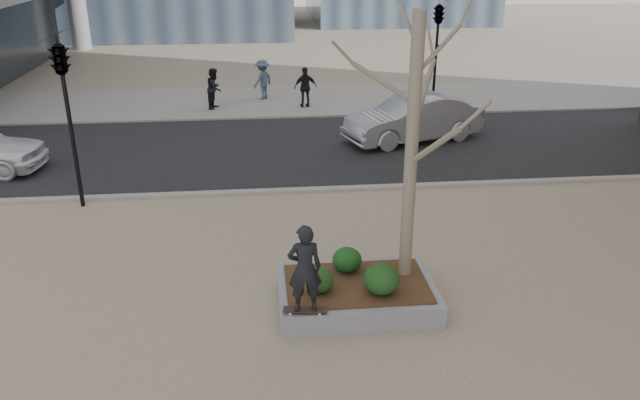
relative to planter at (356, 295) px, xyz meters
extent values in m
plane|color=gray|center=(-1.00, 0.00, -0.23)|extent=(120.00, 120.00, 0.00)
cube|color=black|center=(-1.00, 10.00, -0.21)|extent=(60.00, 8.00, 0.02)
cube|color=gray|center=(-1.00, 17.00, -0.21)|extent=(60.00, 6.00, 0.02)
cube|color=gray|center=(0.00, 0.00, 0.00)|extent=(3.00, 2.00, 0.45)
cube|color=#382314|center=(0.00, 0.00, 0.25)|extent=(2.70, 1.70, 0.04)
ellipsoid|color=#153711|center=(-0.74, -0.23, 0.50)|extent=(0.54, 0.54, 0.46)
ellipsoid|color=#143A12|center=(-0.12, 0.48, 0.51)|extent=(0.58, 0.58, 0.49)
ellipsoid|color=#143F18|center=(0.39, -0.40, 0.55)|extent=(0.68, 0.68, 0.57)
imported|color=black|center=(-1.06, -0.88, 1.12)|extent=(0.61, 0.41, 1.63)
imported|color=#93949A|center=(3.62, 10.43, 0.59)|extent=(5.13, 3.11, 1.60)
imported|color=black|center=(-3.52, 15.83, 0.64)|extent=(0.83, 0.96, 1.68)
imported|color=#394D68|center=(-1.49, 17.29, 0.66)|extent=(1.21, 1.27, 1.73)
imported|color=black|center=(0.28, 15.67, 0.64)|extent=(1.04, 0.58, 1.68)
camera|label=1|loc=(-1.75, -10.28, 6.30)|focal=35.00mm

